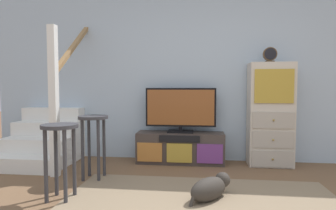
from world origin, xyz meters
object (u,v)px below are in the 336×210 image
(television, at_px, (181,109))
(media_console, at_px, (180,148))
(bar_stool_far, at_px, (93,132))
(side_cabinet, at_px, (270,115))
(desk_clock, at_px, (270,55))
(bar_stool_near, at_px, (60,144))
(dog, at_px, (211,188))

(television, bearing_deg, media_console, -90.00)
(television, xyz_separation_m, bar_stool_far, (-0.95, -0.86, -0.22))
(media_console, height_order, television, television)
(side_cabinet, relative_size, desk_clock, 6.82)
(television, bearing_deg, bar_stool_near, -124.85)
(media_console, bearing_deg, bar_stool_far, -138.91)
(bar_stool_far, bearing_deg, bar_stool_near, -97.31)
(media_console, bearing_deg, dog, -73.60)
(television, xyz_separation_m, side_cabinet, (1.23, -0.01, -0.07))
(side_cabinet, bearing_deg, dog, -122.65)
(side_cabinet, height_order, dog, side_cabinet)
(side_cabinet, distance_m, bar_stool_far, 2.34)
(media_console, height_order, bar_stool_near, bar_stool_near)
(side_cabinet, xyz_separation_m, bar_stool_far, (-2.18, -0.84, -0.15))
(desk_clock, height_order, bar_stool_far, desk_clock)
(bar_stool_near, bearing_deg, bar_stool_far, 82.69)
(media_console, distance_m, side_cabinet, 1.32)
(bar_stool_near, bearing_deg, dog, 6.24)
(bar_stool_near, distance_m, dog, 1.49)
(side_cabinet, xyz_separation_m, dog, (-0.84, -1.32, -0.58))
(bar_stool_far, bearing_deg, television, 41.91)
(television, distance_m, desk_clock, 1.41)
(desk_clock, relative_size, bar_stool_near, 0.28)
(television, bearing_deg, bar_stool_far, -138.09)
(media_console, relative_size, bar_stool_far, 1.66)
(desk_clock, height_order, bar_stool_near, desk_clock)
(media_console, height_order, side_cabinet, side_cabinet)
(desk_clock, bearing_deg, dog, -122.20)
(media_console, xyz_separation_m, bar_stool_near, (-1.03, -1.46, 0.32))
(television, relative_size, side_cabinet, 0.71)
(side_cabinet, bearing_deg, television, 179.36)
(side_cabinet, bearing_deg, bar_stool_near, -146.96)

